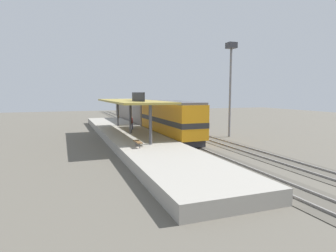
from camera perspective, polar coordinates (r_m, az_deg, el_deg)
ground_plane at (r=35.81m, az=2.93°, el=-2.30°), size 120.00×120.00×0.00m
track_near at (r=35.07m, az=-0.08°, el=-2.43°), size 3.20×110.00×0.16m
track_far at (r=36.90m, az=6.64°, el=-2.03°), size 3.20×110.00×0.16m
platform at (r=33.71m, az=-7.44°, el=-2.13°), size 6.00×44.00×0.90m
station_canopy at (r=33.26m, az=-7.50°, el=4.82°), size 5.20×18.00×4.70m
platform_bench at (r=24.74m, az=-6.03°, el=-3.18°), size 0.44×1.70×0.50m
locomotive at (r=34.17m, az=0.31°, el=1.35°), size 2.93×14.43×4.44m
passenger_carriage_single at (r=51.37m, az=-6.80°, el=2.94°), size 2.90×20.00×4.24m
light_mast at (r=36.90m, az=12.41°, el=10.90°), size 1.10×1.10×11.70m
person_waiting at (r=36.65m, az=-7.32°, el=0.78°), size 0.34×0.34×1.71m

